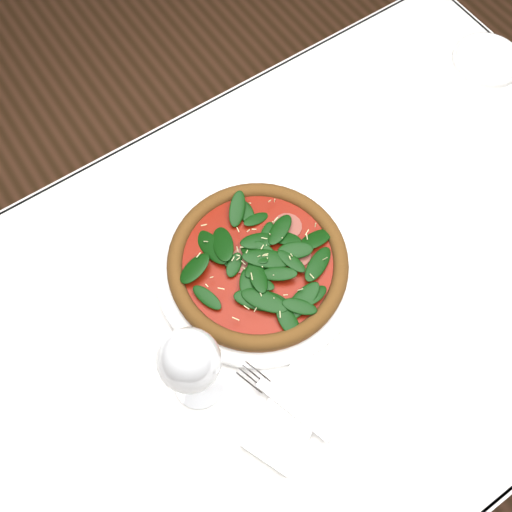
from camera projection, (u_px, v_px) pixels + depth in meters
ground at (292, 380)px, 1.60m from camera, size 6.00×6.00×0.00m
dining_table at (313, 301)px, 1.00m from camera, size 1.21×0.81×0.75m
plate at (258, 266)px, 0.91m from camera, size 0.33×0.33×0.01m
pizza at (258, 261)px, 0.90m from camera, size 0.36×0.36×0.04m
wine_glass at (190, 362)px, 0.71m from camera, size 0.08×0.08×0.20m
napkin at (293, 410)px, 0.82m from camera, size 0.18×0.14×0.01m
fork at (278, 396)px, 0.82m from camera, size 0.07×0.16×0.00m
saucer_far at (487, 59)px, 1.09m from camera, size 0.13×0.13×0.01m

